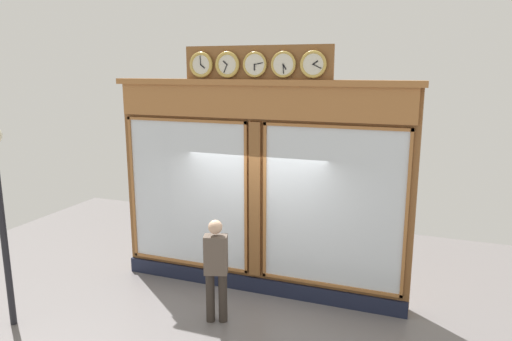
% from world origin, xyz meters
% --- Properties ---
extents(shop_facade, '(5.37, 0.42, 4.33)m').
position_xyz_m(shop_facade, '(0.00, -0.12, 1.94)').
color(shop_facade, brown).
rests_on(shop_facade, ground_plane).
extents(pedestrian, '(0.41, 0.32, 1.69)m').
position_xyz_m(pedestrian, '(0.22, 1.18, 0.93)').
color(pedestrian, '#312A24').
rests_on(pedestrian, ground_plane).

